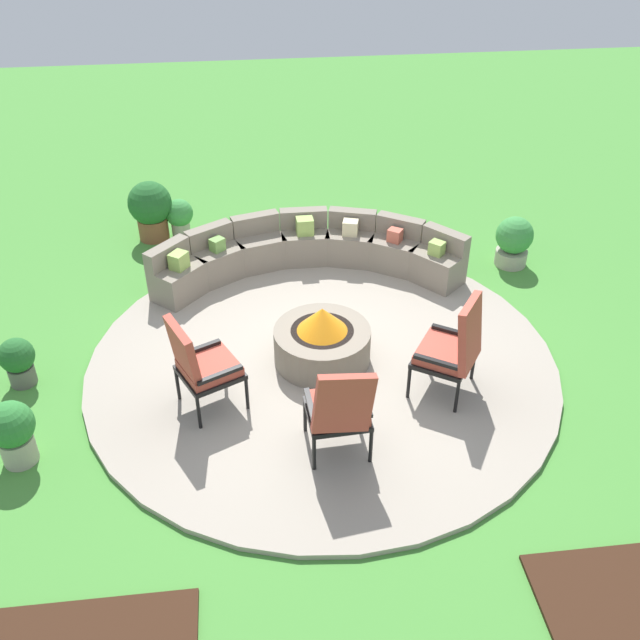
{
  "coord_description": "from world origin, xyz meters",
  "views": [
    {
      "loc": [
        -0.74,
        -6.12,
        4.96
      ],
      "look_at": [
        0.0,
        0.2,
        0.45
      ],
      "focal_mm": 40.33,
      "sensor_mm": 36.0,
      "label": 1
    }
  ],
  "objects_px": {
    "lounge_chair_front_right": "(340,408)",
    "lounge_chair_back_left": "(454,346)",
    "potted_plant_2": "(514,240)",
    "potted_plant_3": "(151,208)",
    "potted_plant_4": "(12,431)",
    "lounge_chair_front_left": "(200,364)",
    "curved_stone_bench": "(307,253)",
    "potted_plant_0": "(18,360)",
    "potted_plant_1": "(180,216)",
    "fire_pit": "(322,341)"
  },
  "relations": [
    {
      "from": "potted_plant_0",
      "to": "potted_plant_4",
      "type": "bearing_deg",
      "value": -79.23
    },
    {
      "from": "curved_stone_bench",
      "to": "lounge_chair_front_left",
      "type": "relative_size",
      "value": 3.69
    },
    {
      "from": "potted_plant_0",
      "to": "potted_plant_3",
      "type": "height_order",
      "value": "potted_plant_3"
    },
    {
      "from": "potted_plant_1",
      "to": "curved_stone_bench",
      "type": "bearing_deg",
      "value": -37.56
    },
    {
      "from": "curved_stone_bench",
      "to": "potted_plant_1",
      "type": "distance_m",
      "value": 2.11
    },
    {
      "from": "potted_plant_0",
      "to": "potted_plant_1",
      "type": "distance_m",
      "value": 3.45
    },
    {
      "from": "potted_plant_0",
      "to": "potted_plant_3",
      "type": "xyz_separation_m",
      "value": [
        1.16,
        3.07,
        0.16
      ]
    },
    {
      "from": "potted_plant_1",
      "to": "lounge_chair_back_left",
      "type": "bearing_deg",
      "value": -52.76
    },
    {
      "from": "potted_plant_1",
      "to": "potted_plant_4",
      "type": "height_order",
      "value": "potted_plant_4"
    },
    {
      "from": "fire_pit",
      "to": "potted_plant_3",
      "type": "relative_size",
      "value": 1.23
    },
    {
      "from": "lounge_chair_front_right",
      "to": "lounge_chair_back_left",
      "type": "xyz_separation_m",
      "value": [
        1.25,
        0.74,
        0.02
      ]
    },
    {
      "from": "fire_pit",
      "to": "potted_plant_1",
      "type": "bearing_deg",
      "value": 117.65
    },
    {
      "from": "fire_pit",
      "to": "lounge_chair_back_left",
      "type": "height_order",
      "value": "lounge_chair_back_left"
    },
    {
      "from": "lounge_chair_back_left",
      "to": "potted_plant_0",
      "type": "height_order",
      "value": "lounge_chair_back_left"
    },
    {
      "from": "lounge_chair_back_left",
      "to": "potted_plant_3",
      "type": "relative_size",
      "value": 1.34
    },
    {
      "from": "fire_pit",
      "to": "potted_plant_0",
      "type": "distance_m",
      "value": 3.19
    },
    {
      "from": "curved_stone_bench",
      "to": "lounge_chair_front_left",
      "type": "distance_m",
      "value": 2.8
    },
    {
      "from": "curved_stone_bench",
      "to": "lounge_chair_front_right",
      "type": "height_order",
      "value": "lounge_chair_front_right"
    },
    {
      "from": "potted_plant_4",
      "to": "potted_plant_2",
      "type": "bearing_deg",
      "value": 27.05
    },
    {
      "from": "lounge_chair_front_left",
      "to": "potted_plant_1",
      "type": "height_order",
      "value": "lounge_chair_front_left"
    },
    {
      "from": "lounge_chair_back_left",
      "to": "potted_plant_2",
      "type": "distance_m",
      "value": 2.93
    },
    {
      "from": "lounge_chair_front_right",
      "to": "potted_plant_4",
      "type": "height_order",
      "value": "lounge_chair_front_right"
    },
    {
      "from": "lounge_chair_front_left",
      "to": "potted_plant_3",
      "type": "height_order",
      "value": "lounge_chair_front_left"
    },
    {
      "from": "lounge_chair_front_right",
      "to": "fire_pit",
      "type": "bearing_deg",
      "value": 86.08
    },
    {
      "from": "lounge_chair_back_left",
      "to": "potted_plant_1",
      "type": "xyz_separation_m",
      "value": [
        -2.89,
        3.8,
        -0.32
      ]
    },
    {
      "from": "lounge_chair_back_left",
      "to": "potted_plant_1",
      "type": "relative_size",
      "value": 2.04
    },
    {
      "from": "curved_stone_bench",
      "to": "potted_plant_2",
      "type": "xyz_separation_m",
      "value": [
        2.74,
        -0.03,
        0.03
      ]
    },
    {
      "from": "lounge_chair_front_right",
      "to": "potted_plant_0",
      "type": "distance_m",
      "value": 3.51
    },
    {
      "from": "potted_plant_2",
      "to": "potted_plant_3",
      "type": "xyz_separation_m",
      "value": [
        -4.79,
        1.29,
        0.1
      ]
    },
    {
      "from": "potted_plant_3",
      "to": "curved_stone_bench",
      "type": "bearing_deg",
      "value": -31.65
    },
    {
      "from": "lounge_chair_front_right",
      "to": "potted_plant_2",
      "type": "relative_size",
      "value": 1.56
    },
    {
      "from": "lounge_chair_back_left",
      "to": "potted_plant_0",
      "type": "bearing_deg",
      "value": 113.55
    },
    {
      "from": "potted_plant_2",
      "to": "potted_plant_4",
      "type": "distance_m",
      "value": 6.43
    },
    {
      "from": "lounge_chair_front_right",
      "to": "potted_plant_3",
      "type": "distance_m",
      "value": 4.95
    },
    {
      "from": "lounge_chair_front_right",
      "to": "potted_plant_0",
      "type": "xyz_separation_m",
      "value": [
        -3.17,
        1.46,
        -0.31
      ]
    },
    {
      "from": "potted_plant_0",
      "to": "lounge_chair_front_left",
      "type": "bearing_deg",
      "value": -19.29
    },
    {
      "from": "lounge_chair_front_right",
      "to": "potted_plant_4",
      "type": "bearing_deg",
      "value": 170.68
    },
    {
      "from": "potted_plant_2",
      "to": "lounge_chair_front_left",
      "type": "bearing_deg",
      "value": -148.68
    },
    {
      "from": "curved_stone_bench",
      "to": "potted_plant_2",
      "type": "bearing_deg",
      "value": -0.58
    },
    {
      "from": "fire_pit",
      "to": "potted_plant_0",
      "type": "bearing_deg",
      "value": 178.95
    },
    {
      "from": "lounge_chair_front_left",
      "to": "potted_plant_2",
      "type": "relative_size",
      "value": 1.58
    },
    {
      "from": "potted_plant_4",
      "to": "lounge_chair_front_left",
      "type": "bearing_deg",
      "value": 15.65
    },
    {
      "from": "curved_stone_bench",
      "to": "potted_plant_4",
      "type": "relative_size",
      "value": 5.92
    },
    {
      "from": "curved_stone_bench",
      "to": "potted_plant_1",
      "type": "bearing_deg",
      "value": 142.44
    },
    {
      "from": "lounge_chair_front_left",
      "to": "potted_plant_1",
      "type": "bearing_deg",
      "value": 159.92
    },
    {
      "from": "lounge_chair_front_right",
      "to": "potted_plant_3",
      "type": "xyz_separation_m",
      "value": [
        -2.02,
        4.52,
        -0.14
      ]
    },
    {
      "from": "potted_plant_0",
      "to": "potted_plant_3",
      "type": "relative_size",
      "value": 0.65
    },
    {
      "from": "lounge_chair_front_right",
      "to": "lounge_chair_front_left",
      "type": "bearing_deg",
      "value": 144.47
    },
    {
      "from": "curved_stone_bench",
      "to": "potted_plant_3",
      "type": "distance_m",
      "value": 2.41
    },
    {
      "from": "lounge_chair_back_left",
      "to": "potted_plant_3",
      "type": "xyz_separation_m",
      "value": [
        -3.27,
        3.78,
        -0.17
      ]
    }
  ]
}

